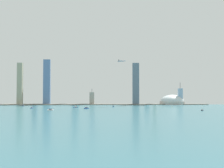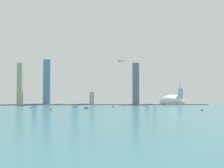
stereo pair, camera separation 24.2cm
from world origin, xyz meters
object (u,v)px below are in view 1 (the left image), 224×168
(stadium_dome, at_px, (172,102))
(skyscraper_0, at_px, (47,82))
(observation_tower, at_px, (154,67))
(skyscraper_9, at_px, (147,96))
(skyscraper_3, at_px, (92,83))
(boat_1, at_px, (32,108))
(skyscraper_8, at_px, (180,96))
(skyscraper_10, at_px, (48,83))
(skyscraper_4, at_px, (75,83))
(boat_0, at_px, (113,106))
(boat_4, at_px, (86,108))
(skyscraper_2, at_px, (77,94))
(boat_3, at_px, (202,110))
(boat_5, at_px, (23,106))
(boat_6, at_px, (50,110))
(skyscraper_1, at_px, (136,84))
(skyscraper_6, at_px, (35,88))
(boat_2, at_px, (76,107))
(skyscraper_5, at_px, (20,84))
(channel_buoy_0, at_px, (172,107))
(airplane, at_px, (122,61))
(skyscraper_7, at_px, (92,98))

(stadium_dome, xyz_separation_m, skyscraper_0, (-497.98, 4.46, 77.76))
(observation_tower, xyz_separation_m, skyscraper_9, (-20.89, 66.49, -116.01))
(skyscraper_3, relative_size, boat_1, 13.85)
(skyscraper_8, bearing_deg, skyscraper_10, 172.27)
(stadium_dome, bearing_deg, skyscraper_4, 172.59)
(boat_0, distance_m, boat_4, 126.44)
(skyscraper_2, distance_m, boat_3, 582.99)
(boat_5, bearing_deg, skyscraper_8, 76.10)
(boat_4, distance_m, boat_6, 114.29)
(skyscraper_4, height_order, boat_5, skyscraper_4)
(skyscraper_4, height_order, boat_4, skyscraper_4)
(boat_5, bearing_deg, skyscraper_1, 79.68)
(skyscraper_0, height_order, skyscraper_6, skyscraper_0)
(skyscraper_0, xyz_separation_m, skyscraper_4, (103.75, 46.80, -1.96))
(skyscraper_9, bearing_deg, boat_2, -134.81)
(boat_1, bearing_deg, skyscraper_8, -50.52)
(skyscraper_2, xyz_separation_m, boat_1, (-101.48, -327.15, -38.06))
(skyscraper_8, distance_m, boat_5, 590.76)
(stadium_dome, xyz_separation_m, boat_3, (-12.80, -342.32, -9.79))
(skyscraper_6, xyz_separation_m, boat_2, (194.44, -243.68, -63.11))
(skyscraper_3, height_order, skyscraper_4, skyscraper_3)
(boat_0, xyz_separation_m, boat_5, (-313.89, 42.46, 0.50))
(skyscraper_1, relative_size, skyscraper_9, 1.87)
(boat_5, distance_m, boat_6, 246.34)
(stadium_dome, distance_m, skyscraper_5, 603.26)
(skyscraper_8, distance_m, channel_buoy_0, 184.89)
(skyscraper_4, relative_size, boat_2, 11.95)
(skyscraper_1, relative_size, airplane, 5.67)
(skyscraper_5, xyz_separation_m, skyscraper_9, (512.08, 95.61, -47.23))
(channel_buoy_0, bearing_deg, boat_0, 170.71)
(boat_3, distance_m, boat_5, 588.91)
(skyscraper_8, bearing_deg, observation_tower, 158.26)
(skyscraper_4, relative_size, boat_4, 10.19)
(stadium_dome, relative_size, airplane, 3.57)
(boat_1, distance_m, airplane, 354.23)
(boat_4, bearing_deg, skyscraper_2, 42.05)
(observation_tower, relative_size, boat_3, 29.56)
(skyscraper_7, xyz_separation_m, boat_6, (-97.50, -316.28, -22.73))
(boat_1, bearing_deg, boat_2, -58.26)
(skyscraper_9, relative_size, boat_0, 5.78)
(boat_1, height_order, boat_4, boat_4)
(skyscraper_6, height_order, boat_3, skyscraper_6)
(skyscraper_0, distance_m, skyscraper_4, 113.84)
(stadium_dome, height_order, skyscraper_4, skyscraper_4)
(boat_1, height_order, airplane, airplane)
(boat_0, bearing_deg, boat_3, 61.44)
(skyscraper_4, xyz_separation_m, boat_1, (-98.10, -278.59, -85.35))
(skyscraper_2, relative_size, skyscraper_5, 0.49)
(stadium_dome, distance_m, boat_5, 566.29)
(skyscraper_7, height_order, skyscraper_9, skyscraper_9)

